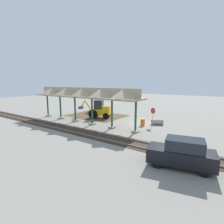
{
  "coord_description": "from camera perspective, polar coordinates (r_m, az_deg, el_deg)",
  "views": [
    {
      "loc": [
        -10.21,
        21.19,
        5.56
      ],
      "look_at": [
        3.27,
        2.12,
        1.6
      ],
      "focal_mm": 28.0,
      "sensor_mm": 36.0,
      "label": 1
    }
  ],
  "objects": [
    {
      "name": "ground_plane",
      "position": [
        24.17,
        9.28,
        -3.8
      ],
      "size": [
        120.0,
        120.0,
        0.0
      ],
      "primitive_type": "plane",
      "color": "gray"
    },
    {
      "name": "dirt_work_zone",
      "position": [
        29.82,
        -5.14,
        -1.15
      ],
      "size": [
        9.48,
        7.0,
        0.01
      ],
      "primitive_type": "cube",
      "color": "brown",
      "rests_on": "ground"
    },
    {
      "name": "platform_canopy",
      "position": [
        24.08,
        -9.52,
        6.16
      ],
      "size": [
        17.34,
        3.2,
        4.9
      ],
      "color": "#9E998E",
      "rests_on": "ground"
    },
    {
      "name": "rail_tracks",
      "position": [
        17.91,
        -1.5,
        -8.36
      ],
      "size": [
        60.0,
        2.58,
        0.15
      ],
      "color": "slate",
      "rests_on": "ground"
    },
    {
      "name": "stop_sign",
      "position": [
        22.83,
        13.21,
        -0.32
      ],
      "size": [
        0.71,
        0.32,
        2.38
      ],
      "color": "gray",
      "rests_on": "ground"
    },
    {
      "name": "backhoe",
      "position": [
        27.7,
        -4.21,
        0.69
      ],
      "size": [
        5.09,
        3.11,
        2.82
      ],
      "color": "#EAB214",
      "rests_on": "ground"
    },
    {
      "name": "dirt_mound",
      "position": [
        31.77,
        -6.23,
        -0.51
      ],
      "size": [
        6.28,
        6.28,
        2.11
      ],
      "primitive_type": "cone",
      "color": "brown",
      "rests_on": "ground"
    },
    {
      "name": "concrete_pipe",
      "position": [
        23.99,
        14.56,
        -3.17
      ],
      "size": [
        1.69,
        1.38,
        0.75
      ],
      "color": "#9E9384",
      "rests_on": "ground"
    },
    {
      "name": "distant_parked_car",
      "position": [
        12.59,
        21.8,
        -12.4
      ],
      "size": [
        4.47,
        2.56,
        1.98
      ],
      "color": "black",
      "rests_on": "ground"
    },
    {
      "name": "traffic_barrel",
      "position": [
        23.07,
        9.97,
        -3.32
      ],
      "size": [
        0.56,
        0.56,
        0.9
      ],
      "primitive_type": "cylinder",
      "color": "orange",
      "rests_on": "ground"
    }
  ]
}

